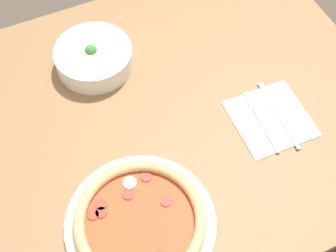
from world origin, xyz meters
TOP-DOWN VIEW (x-y plane):
  - ground_plane at (0.00, 0.00)m, footprint 8.00×8.00m
  - dining_table at (0.00, 0.00)m, footprint 1.32×0.93m
  - pizza at (-0.08, -0.24)m, footprint 0.33×0.33m
  - bowl at (-0.02, 0.22)m, footprint 0.21×0.21m
  - napkin at (0.32, -0.12)m, footprint 0.19×0.19m
  - fork at (0.29, -0.13)m, footprint 0.03×0.19m
  - knife at (0.34, -0.13)m, footprint 0.03×0.21m

SIDE VIEW (x-z plane):
  - ground_plane at x=0.00m, z-range 0.00..0.00m
  - dining_table at x=0.00m, z-range 0.27..1.00m
  - napkin at x=0.32m, z-range 0.73..0.73m
  - knife at x=0.34m, z-range 0.73..0.74m
  - fork at x=0.29m, z-range 0.73..0.74m
  - pizza at x=-0.08m, z-range 0.73..0.77m
  - bowl at x=-0.02m, z-range 0.73..0.80m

